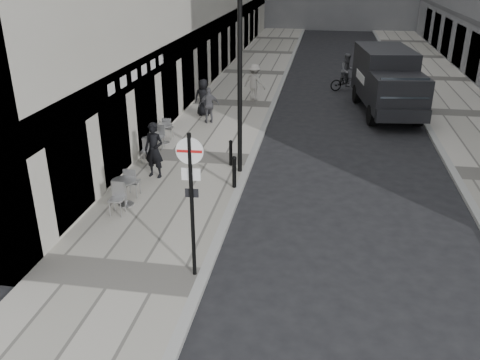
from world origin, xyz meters
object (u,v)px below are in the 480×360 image
(walking_man, at_px, (154,150))
(cyclist, at_px, (347,76))
(sign_post, at_px, (191,188))
(panel_van, at_px, (387,78))
(lamppost, at_px, (240,75))

(walking_man, distance_m, cyclist, 15.25)
(sign_post, bearing_deg, walking_man, 114.11)
(walking_man, xyz_separation_m, panel_van, (8.21, 9.61, 0.59))
(panel_van, height_order, cyclist, panel_van)
(panel_van, relative_size, cyclist, 3.14)
(walking_man, distance_m, panel_van, 12.65)
(walking_man, height_order, panel_van, panel_van)
(panel_van, bearing_deg, lamppost, -129.65)
(lamppost, bearing_deg, panel_van, 57.53)
(walking_man, distance_m, sign_post, 6.09)
(lamppost, bearing_deg, sign_post, -90.00)
(lamppost, bearing_deg, cyclist, 73.30)
(cyclist, bearing_deg, lamppost, -129.68)
(cyclist, bearing_deg, sign_post, -124.40)
(lamppost, relative_size, cyclist, 2.89)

